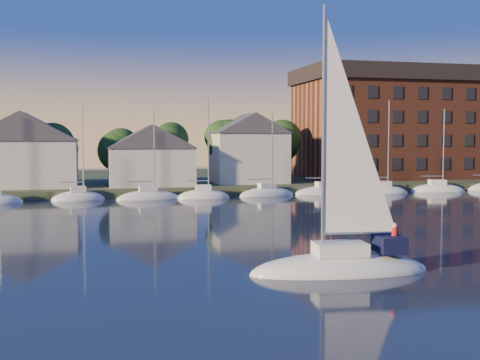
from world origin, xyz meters
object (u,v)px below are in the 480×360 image
object	(u,v)px
clubhouse_west	(25,149)
clubhouse_centre	(151,155)
condo_block	(395,123)
clubhouse_east	(249,147)
hero_sailboat	(343,261)

from	to	relation	value
clubhouse_west	clubhouse_centre	bearing A→B (deg)	-3.58
clubhouse_centre	condo_block	bearing A→B (deg)	11.24
clubhouse_west	clubhouse_centre	distance (m)	16.05
clubhouse_centre	clubhouse_east	bearing A→B (deg)	8.13
clubhouse_west	condo_block	size ratio (longest dim) A/B	0.44
clubhouse_centre	hero_sailboat	size ratio (longest dim) A/B	0.76
condo_block	clubhouse_centre	bearing A→B (deg)	-168.76
clubhouse_centre	clubhouse_east	xyz separation A→B (m)	(14.00, 2.00, 0.87)
clubhouse_east	hero_sailboat	size ratio (longest dim) A/B	0.69
clubhouse_centre	hero_sailboat	bearing A→B (deg)	-83.73
clubhouse_west	condo_block	world-z (taller)	condo_block
clubhouse_centre	condo_block	world-z (taller)	condo_block
condo_block	clubhouse_east	bearing A→B (deg)	-167.11
clubhouse_centre	clubhouse_east	world-z (taller)	clubhouse_east
clubhouse_centre	hero_sailboat	distance (m)	51.28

